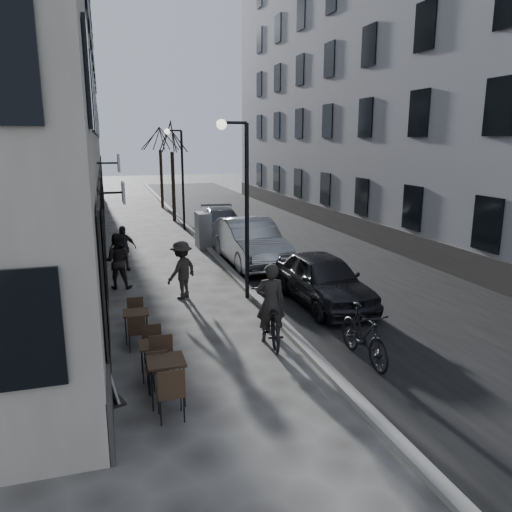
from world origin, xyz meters
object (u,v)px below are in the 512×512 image
sign_board (107,378)px  car_near (323,279)px  streetlamp_near (241,191)px  tree_far (160,138)px  utility_cabinet (203,230)px  bistro_set_c (136,323)px  car_mid (250,242)px  tree_near (172,138)px  bicycle (270,318)px  bistro_set_b (155,357)px  bistro_set_a (166,376)px  pedestrian_near (117,261)px  car_far (222,223)px  pedestrian_mid (182,270)px  moped (364,334)px  streetlamp_far (179,168)px  pedestrian_far (123,248)px

sign_board → car_near: bearing=14.7°
sign_board → streetlamp_near: bearing=34.2°
tree_far → utility_cabinet: 14.29m
bistro_set_c → car_mid: size_ratio=0.28×
car_near → tree_near: bearing=96.0°
bicycle → bistro_set_c: bearing=-7.4°
bistro_set_b → car_mid: (4.34, 8.35, 0.40)m
streetlamp_near → bistro_set_b: streetlamp_near is taller
bistro_set_a → utility_cabinet: bearing=76.4°
tree_near → pedestrian_near: (-3.50, -12.89, -3.79)m
car_far → car_near: bearing=-81.3°
sign_board → bicycle: (3.63, 1.75, 0.12)m
bistro_set_b → pedestrian_near: 6.51m
pedestrian_mid → moped: 6.17m
tree_far → pedestrian_mid: size_ratio=3.33×
pedestrian_near → car_near: (5.50, -3.28, -0.15)m
streetlamp_far → bistro_set_c: streetlamp_far is taller
tree_near → pedestrian_near: size_ratio=3.26×
sign_board → car_mid: (5.24, 9.02, 0.39)m
streetlamp_far → utility_cabinet: size_ratio=3.31×
moped → pedestrian_near: bearing=124.1°
bistro_set_b → car_far: size_ratio=0.30×
tree_far → sign_board: (-3.91, -26.04, -4.22)m
pedestrian_near → pedestrian_mid: 2.38m
bistro_set_a → moped: size_ratio=0.82×
utility_cabinet → streetlamp_near: bearing=-93.1°
sign_board → tree_near: bearing=60.4°
tree_far → sign_board: size_ratio=5.18×
streetlamp_near → tree_near: 15.08m
streetlamp_near → moped: (1.33, -4.87, -2.57)m
bistro_set_a → bicycle: 3.35m
streetlamp_near → pedestrian_mid: 2.89m
bistro_set_c → utility_cabinet: bearing=72.7°
tree_near → bicycle: bearing=-90.9°
bistro_set_b → streetlamp_far: bearing=81.3°
car_mid → pedestrian_far: bearing=174.6°
sign_board → pedestrian_far: (0.66, 9.35, 0.36)m
streetlamp_far → tree_near: 3.36m
car_far → bistro_set_a: bearing=-100.7°
streetlamp_far → tree_far: size_ratio=0.89×
streetlamp_near → streetlamp_far: (0.00, 12.00, 0.00)m
bistro_set_b → bicycle: (2.73, 1.08, 0.13)m
pedestrian_mid → car_mid: (3.06, 3.46, -0.02)m
tree_near → utility_cabinet: (0.20, -7.75, -3.89)m
car_near → moped: size_ratio=2.15×
tree_near → car_mid: 11.74m
tree_far → car_near: 22.61m
pedestrian_mid → moped: (2.99, -5.39, -0.26)m
streetlamp_far → bistro_set_c: 14.97m
streetlamp_near → pedestrian_mid: size_ratio=2.98×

